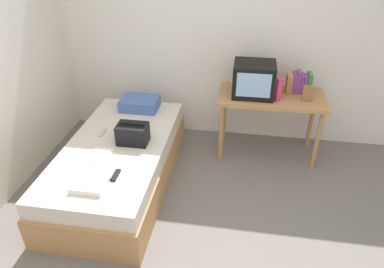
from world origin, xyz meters
name	(u,v)px	position (x,y,z in m)	size (l,w,h in m)	color
ground_plane	(196,247)	(0.00, 0.00, 0.00)	(8.00, 8.00, 0.00)	slate
wall_back	(223,32)	(0.00, 2.00, 1.30)	(5.20, 0.10, 2.60)	silver
bed	(119,164)	(-0.92, 0.73, 0.25)	(1.00, 2.00, 0.50)	#B27F4C
desk	(271,103)	(0.60, 1.55, 0.66)	(1.16, 0.60, 0.76)	#B27F4C
tv	(254,79)	(0.39, 1.53, 0.94)	(0.44, 0.39, 0.36)	black
water_bottle	(279,90)	(0.65, 1.43, 0.88)	(0.07, 0.07, 0.25)	#E53372
book_row	(299,83)	(0.88, 1.69, 0.87)	(0.26, 0.17, 0.25)	#CC7233
picture_frame	(308,94)	(0.96, 1.45, 0.85)	(0.11, 0.02, 0.18)	olive
pillow	(140,103)	(-0.90, 1.49, 0.57)	(0.43, 0.32, 0.13)	#4766AD
handbag	(133,134)	(-0.75, 0.77, 0.60)	(0.30, 0.20, 0.22)	black
magazine	(99,157)	(-0.99, 0.47, 0.51)	(0.21, 0.29, 0.01)	white
remote_dark	(116,175)	(-0.74, 0.22, 0.51)	(0.04, 0.16, 0.02)	black
remote_silver	(102,133)	(-1.13, 0.88, 0.51)	(0.04, 0.14, 0.02)	#B7B7BC
folded_towel	(89,185)	(-0.91, 0.04, 0.53)	(0.28, 0.22, 0.05)	white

